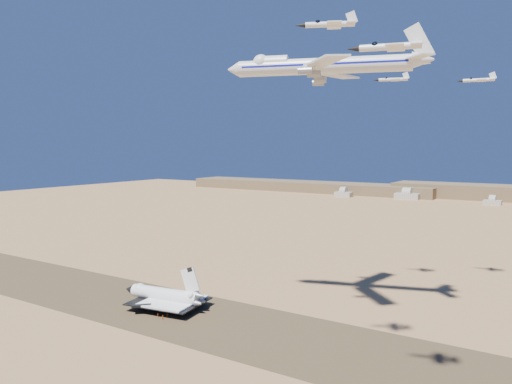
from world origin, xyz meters
The scene contains 12 objects.
ground centered at (0.00, 0.00, 0.00)m, with size 1200.00×1200.00×0.00m, color tan.
runway centered at (0.00, 0.00, 0.03)m, with size 600.00×50.00×0.06m, color brown.
hangars centered at (-64.00, 478.43, 4.83)m, with size 200.50×29.50×30.00m.
shuttle centered at (-23.62, 1.73, 5.08)m, with size 38.45×27.26×18.90m.
carrier_747 centered at (35.10, 22.90, 97.24)m, with size 75.86×56.38×19.04m.
crew_a centered at (-14.86, -6.16, 0.88)m, with size 0.60×0.39×1.64m, color #ED590D.
crew_b centered at (-14.49, -9.09, 0.87)m, with size 0.79×0.45×1.62m, color #ED590D.
crew_c centered at (-17.81, -8.37, 0.92)m, with size 1.00×0.51×1.71m, color #ED590D.
chase_jet_a centered at (62.42, -26.38, 99.16)m, with size 15.50×9.43×4.03m.
chase_jet_b centered at (82.92, -40.22, 89.05)m, with size 16.26×9.40×4.13m.
chase_jet_c centered at (49.28, 68.99, 96.44)m, with size 15.10×8.86×3.86m.
chase_jet_d centered at (80.35, 90.93, 96.43)m, with size 16.16×8.98×4.04m.
Camera 1 is at (118.43, -148.61, 67.61)m, focal length 35.00 mm.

